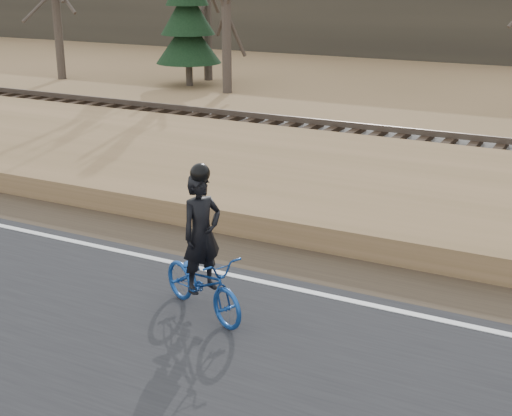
% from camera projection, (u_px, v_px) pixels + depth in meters
% --- Properties ---
extents(ground, '(120.00, 120.00, 0.00)m').
position_uv_depth(ground, '(0.00, 234.00, 12.75)').
color(ground, '#95704B').
rests_on(ground, ground).
extents(edge_line, '(120.00, 0.12, 0.01)m').
position_uv_depth(edge_line, '(8.00, 227.00, 12.90)').
color(edge_line, silver).
rests_on(edge_line, road).
extents(shoulder, '(120.00, 1.60, 0.04)m').
position_uv_depth(shoulder, '(47.00, 213.00, 13.76)').
color(shoulder, '#473A2B').
rests_on(shoulder, ground).
extents(embankment, '(120.00, 5.00, 0.44)m').
position_uv_depth(embankment, '(139.00, 167.00, 16.22)').
color(embankment, '#95704B').
rests_on(embankment, ground).
extents(ballast, '(120.00, 3.00, 0.45)m').
position_uv_depth(ballast, '(222.00, 134.00, 19.42)').
color(ballast, slate).
rests_on(ballast, ground).
extents(railroad, '(120.00, 2.40, 0.29)m').
position_uv_depth(railroad, '(222.00, 123.00, 19.32)').
color(railroad, black).
rests_on(railroad, ballast).
extents(cyclist, '(1.79, 1.23, 2.11)m').
position_uv_depth(cyclist, '(203.00, 268.00, 9.49)').
color(cyclist, navy).
rests_on(cyclist, road).
extents(bare_tree_near_left, '(0.36, 0.36, 6.40)m').
position_uv_depth(bare_tree_near_left, '(226.00, 6.00, 26.09)').
color(bare_tree_near_left, '#463C33').
rests_on(bare_tree_near_left, ground).
extents(conifer, '(2.60, 2.60, 6.01)m').
position_uv_depth(conifer, '(187.00, 13.00, 27.86)').
color(conifer, '#463C33').
rests_on(conifer, ground).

